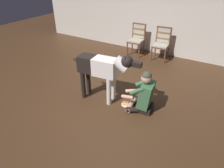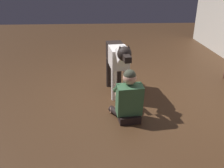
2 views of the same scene
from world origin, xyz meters
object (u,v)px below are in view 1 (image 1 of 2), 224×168
Objects in this scene: person_sitting_on_floor at (144,95)px; hot_dog_on_plate at (126,104)px; dining_chair_left_of_pair at (137,38)px; large_dog at (103,68)px; dining_chair_right_of_pair at (162,42)px.

person_sitting_on_floor reaches higher than hot_dog_on_plate.
dining_chair_left_of_pair is 3.06m from person_sitting_on_floor.
hot_dog_on_plate is at bearing 6.53° from large_dog.
large_dog reaches higher than dining_chair_right_of_pair.
dining_chair_right_of_pair is at bearing 94.55° from hot_dog_on_plate.
dining_chair_left_of_pair is 1.00× the size of dining_chair_right_of_pair.
large_dog reaches higher than dining_chair_left_of_pair.
dining_chair_right_of_pair is at bearing 83.72° from large_dog.
hot_dog_on_plate is (-0.35, -0.04, -0.33)m from person_sitting_on_floor.
person_sitting_on_floor is at bearing -62.66° from dining_chair_left_of_pair.
large_dog is 7.40× the size of hot_dog_on_plate.
dining_chair_left_of_pair is 2.86m from large_dog.
large_dog is (-0.88, -0.10, 0.39)m from person_sitting_on_floor.
dining_chair_left_of_pair is 4.80× the size of hot_dog_on_plate.
dining_chair_left_of_pair and dining_chair_right_of_pair have the same top height.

